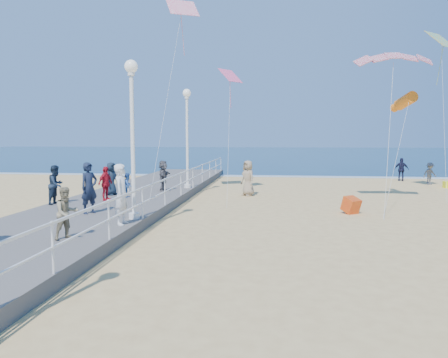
# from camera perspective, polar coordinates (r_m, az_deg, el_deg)

# --- Properties ---
(ground) EXTENTS (160.00, 160.00, 0.00)m
(ground) POSITION_cam_1_polar(r_m,az_deg,el_deg) (14.58, 8.91, -7.16)
(ground) COLOR #E6C278
(ground) RESTS_ON ground
(ocean) EXTENTS (160.00, 90.00, 0.05)m
(ocean) POSITION_cam_1_polar(r_m,az_deg,el_deg) (79.28, 7.29, 3.28)
(ocean) COLOR #0C2D48
(ocean) RESTS_ON ground
(surf_line) EXTENTS (160.00, 1.20, 0.04)m
(surf_line) POSITION_cam_1_polar(r_m,az_deg,el_deg) (34.86, 7.75, 0.35)
(surf_line) COLOR white
(surf_line) RESTS_ON ground
(boardwalk) EXTENTS (5.00, 44.00, 0.40)m
(boardwalk) POSITION_cam_1_polar(r_m,az_deg,el_deg) (16.11, -18.93, -5.45)
(boardwalk) COLOR slate
(boardwalk) RESTS_ON ground
(railing) EXTENTS (0.05, 42.00, 0.55)m
(railing) POSITION_cam_1_polar(r_m,az_deg,el_deg) (15.04, -10.62, -1.96)
(railing) COLOR white
(railing) RESTS_ON boardwalk
(lamp_post_mid) EXTENTS (0.44, 0.44, 5.32)m
(lamp_post_mid) POSITION_cam_1_polar(r_m,az_deg,el_deg) (15.01, -11.89, 7.23)
(lamp_post_mid) COLOR white
(lamp_post_mid) RESTS_ON boardwalk
(lamp_post_far) EXTENTS (0.44, 0.44, 5.32)m
(lamp_post_far) POSITION_cam_1_polar(r_m,az_deg,el_deg) (23.71, -4.84, 6.70)
(lamp_post_far) COLOR white
(lamp_post_far) RESTS_ON boardwalk
(woman_holding_toddler) EXTENTS (0.48, 0.72, 1.94)m
(woman_holding_toddler) POSITION_cam_1_polar(r_m,az_deg,el_deg) (14.21, -13.18, -1.97)
(woman_holding_toddler) COLOR silver
(woman_holding_toddler) RESTS_ON boardwalk
(toddler_held) EXTENTS (0.31, 0.39, 0.78)m
(toddler_held) POSITION_cam_1_polar(r_m,az_deg,el_deg) (14.26, -12.44, -0.81)
(toddler_held) COLOR #2D5AAA
(toddler_held) RESTS_ON boardwalk
(spectator_0) EXTENTS (0.73, 0.81, 1.86)m
(spectator_0) POSITION_cam_1_polar(r_m,az_deg,el_deg) (16.57, -17.20, -1.13)
(spectator_0) COLOR #171F34
(spectator_0) RESTS_ON boardwalk
(spectator_1) EXTENTS (0.84, 0.88, 1.43)m
(spectator_1) POSITION_cam_1_polar(r_m,az_deg,el_deg) (12.69, -19.88, -4.21)
(spectator_1) COLOR gray
(spectator_1) RESTS_ON boardwalk
(spectator_3) EXTENTS (0.60, 0.94, 1.50)m
(spectator_3) POSITION_cam_1_polar(r_m,az_deg,el_deg) (19.70, -15.23, -0.58)
(spectator_3) COLOR red
(spectator_3) RESTS_ON boardwalk
(spectator_4) EXTENTS (0.69, 0.87, 1.56)m
(spectator_4) POSITION_cam_1_polar(r_m,az_deg,el_deg) (21.48, -14.51, 0.03)
(spectator_4) COLOR #172534
(spectator_4) RESTS_ON boardwalk
(spectator_5) EXTENTS (0.52, 1.47, 1.57)m
(spectator_5) POSITION_cam_1_polar(r_m,az_deg,el_deg) (22.62, -7.95, 0.44)
(spectator_5) COLOR #555458
(spectator_5) RESTS_ON boardwalk
(spectator_7) EXTENTS (0.69, 0.84, 1.62)m
(spectator_7) POSITION_cam_1_polar(r_m,az_deg,el_deg) (19.34, -21.09, -0.69)
(spectator_7) COLOR #1B293C
(spectator_7) RESTS_ON boardwalk
(beach_walker_a) EXTENTS (1.07, 0.82, 1.47)m
(beach_walker_a) POSITION_cam_1_polar(r_m,az_deg,el_deg) (31.94, 25.29, 0.64)
(beach_walker_a) COLOR #5E5E63
(beach_walker_a) RESTS_ON ground
(beach_walker_b) EXTENTS (1.04, 0.66, 1.66)m
(beach_walker_b) POSITION_cam_1_polar(r_m,az_deg,el_deg) (33.65, 22.17, 1.16)
(beach_walker_b) COLOR #191B37
(beach_walker_b) RESTS_ON ground
(beach_walker_c) EXTENTS (1.07, 1.10, 1.91)m
(beach_walker_c) POSITION_cam_1_polar(r_m,az_deg,el_deg) (23.53, 3.15, 0.12)
(beach_walker_c) COLOR gray
(beach_walker_c) RESTS_ON ground
(box_kite) EXTENTS (0.86, 0.90, 0.74)m
(box_kite) POSITION_cam_1_polar(r_m,az_deg,el_deg) (18.85, 16.26, -3.48)
(box_kite) COLOR red
(box_kite) RESTS_ON ground
(kite_parafoil) EXTENTS (3.42, 0.94, 0.65)m
(kite_parafoil) POSITION_cam_1_polar(r_m,az_deg,el_deg) (21.57, 21.29, 14.79)
(kite_parafoil) COLOR red
(kite_windsock) EXTENTS (0.97, 2.49, 1.04)m
(kite_windsock) POSITION_cam_1_polar(r_m,az_deg,el_deg) (23.12, 22.63, 9.39)
(kite_windsock) COLOR orange
(kite_diamond_pink) EXTENTS (1.35, 1.41, 0.77)m
(kite_diamond_pink) POSITION_cam_1_polar(r_m,az_deg,el_deg) (24.50, 0.84, 13.35)
(kite_diamond_pink) COLOR #FD5D94
(kite_diamond_multi) EXTENTS (1.86, 1.83, 1.00)m
(kite_diamond_multi) POSITION_cam_1_polar(r_m,az_deg,el_deg) (27.09, 26.50, 15.93)
(kite_diamond_multi) COLOR #18B3D2
(kite_diamond_redwhite) EXTENTS (1.85, 1.69, 1.04)m
(kite_diamond_redwhite) POSITION_cam_1_polar(r_m,az_deg,el_deg) (24.04, -5.46, 21.40)
(kite_diamond_redwhite) COLOR #E21A4A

